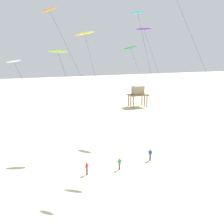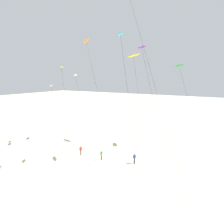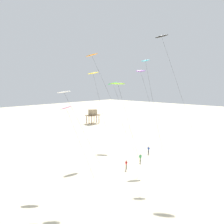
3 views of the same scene
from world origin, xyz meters
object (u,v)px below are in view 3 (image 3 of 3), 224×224
kite_white (64,93)px  kite_flyer_furthest (148,150)px  kite_black (162,39)px  kite_lime (118,85)px  kite_cyan (146,63)px  kite_purple (141,72)px  kite_pink (67,109)px  kite_flyer_nearest (126,164)px  kite_yellow (93,74)px  stilt_house (93,113)px  kite_orange (93,57)px  kite_green (113,84)px  kite_flyer_middle (140,158)px

kite_white → kite_flyer_furthest: bearing=-20.3°
kite_black → kite_flyer_furthest: bearing=91.4°
kite_lime → kite_cyan: bearing=9.7°
kite_purple → kite_cyan: kite_cyan is taller
kite_black → kite_pink: bearing=167.6°
kite_purple → kite_flyer_nearest: 20.34m
kite_flyer_furthest → kite_cyan: bearing=-171.3°
kite_cyan → kite_flyer_furthest: size_ratio=12.32×
kite_cyan → kite_flyer_nearest: kite_cyan is taller
kite_lime → kite_yellow: bearing=62.6°
kite_yellow → kite_lime: 15.68m
kite_yellow → stilt_house: size_ratio=3.28×
kite_orange → kite_flyer_furthest: 23.56m
kite_yellow → kite_lime: bearing=-117.4°
kite_green → kite_pink: bearing=-153.2°
stilt_house → kite_yellow: bearing=-131.3°
kite_lime → kite_flyer_middle: kite_lime is taller
kite_purple → kite_flyer_middle: bearing=-143.7°
kite_lime → kite_flyer_middle: size_ratio=9.45×
kite_pink → kite_yellow: kite_yellow is taller
kite_cyan → kite_flyer_middle: bearing=-159.5°
kite_flyer_nearest → kite_flyer_middle: same height
kite_purple → kite_yellow: size_ratio=1.01×
kite_pink → kite_lime: 8.86m
kite_purple → kite_yellow: bearing=123.1°
kite_black → kite_flyer_nearest: (-9.99, 1.09, -23.75)m
kite_pink → kite_flyer_nearest: 15.33m
kite_pink → stilt_house: size_ratio=2.17×
kite_green → kite_cyan: (-5.32, -13.92, 3.99)m
kite_flyer_middle → kite_green: bearing=61.1°
kite_yellow → stilt_house: bearing=48.7°
kite_green → kite_flyer_nearest: (-12.79, -14.98, -14.91)m
kite_white → kite_flyer_middle: size_ratio=8.68×
kite_white → stilt_house: 45.80m
kite_flyer_nearest → kite_flyer_furthest: bearing=8.2°
kite_purple → kite_green: 11.81m
kite_pink → kite_white: kite_white is taller
kite_cyan → kite_flyer_furthest: 19.06m
kite_orange → kite_flyer_furthest: bearing=-18.8°
kite_green → kite_black: (-2.81, -16.07, 8.84)m
kite_purple → kite_cyan: 3.91m
kite_lime → stilt_house: 49.55m
kite_purple → kite_flyer_nearest: bearing=-158.6°
kite_flyer_nearest → kite_flyer_middle: 4.49m
kite_flyer_middle → kite_flyer_furthest: bearing=15.3°
kite_yellow → kite_lime: kite_yellow is taller
kite_green → stilt_house: kite_green is taller
kite_cyan → kite_white: bearing=155.5°
stilt_house → kite_purple: bearing=-115.1°
kite_cyan → kite_flyer_nearest: bearing=-171.9°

